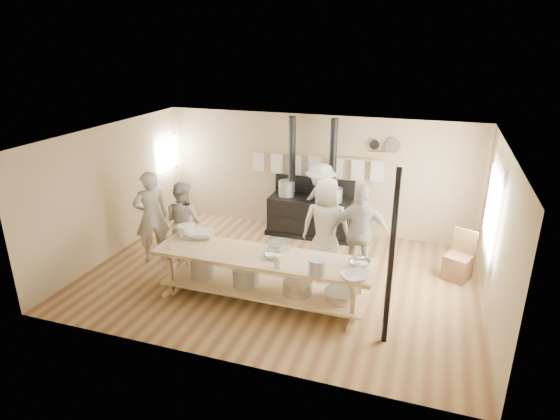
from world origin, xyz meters
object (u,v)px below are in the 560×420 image
(stove, at_px, (310,212))
(cook_left, at_px, (183,221))
(prep_table, at_px, (262,273))
(cook_right, at_px, (360,233))
(chair, at_px, (458,265))
(roasting_pan, at_px, (198,234))
(cook_far_left, at_px, (152,217))
(cook_center, at_px, (326,226))
(cook_by_window, at_px, (320,204))

(stove, height_order, cook_left, stove)
(prep_table, bearing_deg, stove, 89.96)
(cook_right, bearing_deg, cook_left, -5.21)
(chair, bearing_deg, roasting_pan, -137.11)
(cook_left, distance_m, cook_right, 3.40)
(cook_right, bearing_deg, cook_far_left, -2.69)
(stove, bearing_deg, cook_far_left, -139.19)
(prep_table, bearing_deg, roasting_pan, 165.96)
(prep_table, height_order, cook_right, cook_right)
(cook_center, xyz_separation_m, roasting_pan, (-2.04, -1.10, -0.00))
(prep_table, height_order, cook_far_left, cook_far_left)
(chair, bearing_deg, stove, -176.67)
(stove, relative_size, roasting_pan, 5.68)
(cook_by_window, bearing_deg, cook_far_left, -115.18)
(cook_far_left, distance_m, chair, 5.79)
(cook_right, xyz_separation_m, chair, (1.72, 0.57, -0.63))
(roasting_pan, bearing_deg, chair, 19.48)
(stove, bearing_deg, prep_table, -90.04)
(cook_left, height_order, cook_right, cook_right)
(stove, distance_m, prep_table, 3.02)
(cook_center, height_order, roasting_pan, cook_center)
(cook_right, xyz_separation_m, roasting_pan, (-2.69, -0.99, 0.01))
(cook_center, bearing_deg, cook_left, 1.27)
(roasting_pan, bearing_deg, cook_by_window, 55.28)
(cook_far_left, height_order, cook_left, cook_far_left)
(stove, height_order, cook_right, stove)
(prep_table, distance_m, cook_by_window, 2.71)
(cook_right, distance_m, chair, 1.91)
(cook_by_window, bearing_deg, cook_center, -39.48)
(cook_left, distance_m, chair, 5.20)
(cook_by_window, height_order, roasting_pan, cook_by_window)
(chair, distance_m, roasting_pan, 4.72)
(chair, bearing_deg, cook_right, -138.27)
(cook_far_left, distance_m, roasting_pan, 1.33)
(cook_far_left, distance_m, cook_left, 0.61)
(cook_center, xyz_separation_m, chair, (2.37, 0.45, -0.63))
(cook_by_window, bearing_deg, roasting_pan, -92.99)
(cook_far_left, bearing_deg, cook_right, 145.19)
(prep_table, relative_size, chair, 3.96)
(cook_left, relative_size, chair, 1.75)
(prep_table, bearing_deg, cook_far_left, 162.71)
(chair, xyz_separation_m, roasting_pan, (-4.41, -1.56, 0.63))
(cook_center, height_order, chair, cook_center)
(cook_left, bearing_deg, cook_by_window, -130.17)
(stove, distance_m, cook_far_left, 3.42)
(cook_far_left, relative_size, roasting_pan, 3.96)
(cook_left, distance_m, cook_by_window, 2.84)
(cook_left, height_order, cook_center, cook_center)
(prep_table, height_order, cook_left, cook_left)
(stove, height_order, cook_by_window, stove)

